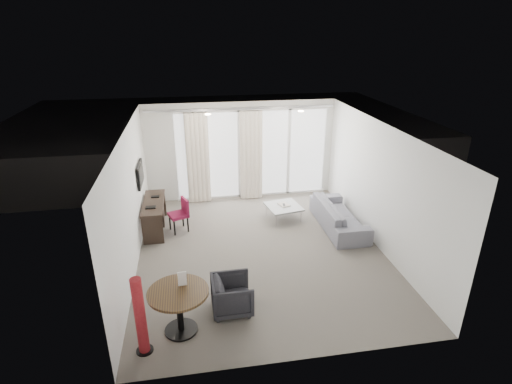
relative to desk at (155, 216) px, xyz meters
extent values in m
cube|color=#5F5850|center=(2.23, -1.38, -0.35)|extent=(5.00, 6.00, 0.00)
cube|color=white|center=(2.23, -1.38, 2.25)|extent=(5.00, 6.00, 0.00)
cube|color=silver|center=(-0.27, -1.38, 0.95)|extent=(0.00, 6.00, 2.60)
cube|color=silver|center=(4.73, -1.38, 0.95)|extent=(0.00, 6.00, 2.60)
cube|color=silver|center=(2.23, -4.38, 0.95)|extent=(5.00, 0.00, 2.60)
cylinder|color=#FFE0B2|center=(1.33, 0.22, 2.24)|extent=(0.12, 0.12, 0.02)
cylinder|color=#FFE0B2|center=(3.43, 0.22, 2.24)|extent=(0.12, 0.12, 0.02)
cylinder|color=maroon|center=(0.07, -3.83, 0.28)|extent=(0.25, 0.25, 1.25)
imported|color=black|center=(1.43, -3.14, -0.04)|extent=(0.67, 0.65, 0.60)
imported|color=slate|center=(4.22, -0.60, -0.05)|extent=(0.80, 2.05, 0.60)
cube|color=#4D4D50|center=(2.53, 3.12, -0.41)|extent=(5.60, 3.00, 0.12)
camera|label=1|loc=(0.92, -8.51, 4.04)|focal=28.00mm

